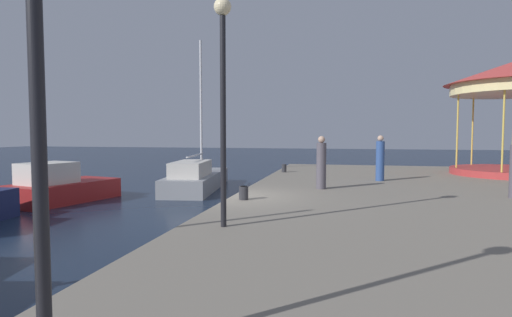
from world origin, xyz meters
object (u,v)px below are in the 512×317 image
Objects in this scene: bollard_center at (244,193)px; bollard_north at (243,193)px; motorboat_red at (60,187)px; sailboat_grey at (196,178)px; lamp_post_mid_promenade at (223,74)px; person_far_corner at (380,159)px; person_by_the_water at (321,164)px; bollard_south at (284,168)px; lamp_post_near_edge at (35,20)px.

bollard_north is at bearing -179.54° from bollard_center.
sailboat_grey is (4.09, 4.46, -0.02)m from motorboat_red.
motorboat_red is 8.66m from bollard_center.
person_far_corner is at bearing 67.55° from lamp_post_mid_promenade.
lamp_post_mid_promenade reaches higher than motorboat_red.
motorboat_red is at bearing 162.10° from bollard_north.
person_by_the_water is at bearing -126.41° from person_far_corner.
bollard_south is (-0.52, 12.18, -2.98)m from lamp_post_mid_promenade.
bollard_south is 8.69m from bollard_center.
sailboat_grey reaches higher than bollard_south.
person_far_corner is (8.43, -1.25, 1.10)m from sailboat_grey.
motorboat_red is 1.10× the size of lamp_post_near_edge.
person_far_corner is (12.52, 3.21, 1.08)m from motorboat_red.
sailboat_grey is 1.79× the size of lamp_post_near_edge.
sailboat_grey is at bearing 120.30° from bollard_center.
sailboat_grey is at bearing 171.59° from person_far_corner.
person_by_the_water is at bearing 1.21° from motorboat_red.
lamp_post_mid_promenade reaches higher than bollard_center.
sailboat_grey is 12.03m from lamp_post_mid_promenade.
lamp_post_near_edge is 2.23× the size of person_far_corner.
bollard_south is (8.14, 6.04, 0.40)m from motorboat_red.
lamp_post_mid_promenade is (4.57, -10.59, 3.41)m from sailboat_grey.
lamp_post_mid_promenade is 4.61m from bollard_north.
person_far_corner is at bearing 53.87° from bollard_center.
bollard_center is 0.22× the size of person_by_the_water.
person_far_corner is (4.31, 5.86, 0.67)m from bollard_north.
bollard_center is at bearing -89.35° from bollard_south.
person_far_corner is (3.75, 14.77, -1.97)m from lamp_post_near_edge.
person_by_the_water is at bearing 75.40° from lamp_post_mid_promenade.
person_by_the_water is (2.17, -5.82, 0.67)m from bollard_south.
lamp_post_near_edge is 12.04m from person_by_the_water.
lamp_post_mid_promenade reaches higher than lamp_post_near_edge.
motorboat_red is 11.42× the size of bollard_south.
sailboat_grey reaches higher than person_by_the_water.
lamp_post_near_edge reaches higher than bollard_center.
motorboat_red is 8.63m from bollard_north.
motorboat_red is at bearing 127.17° from lamp_post_near_edge.
lamp_post_mid_promenade is at bearing -66.67° from sailboat_grey.
bollard_north is 0.22× the size of person_by_the_water.
bollard_north is (4.12, -7.11, 0.43)m from sailboat_grey.
person_by_the_water reaches higher than bollard_center.
motorboat_red is 0.62× the size of sailboat_grey.
person_far_corner is (4.38, -2.83, 0.67)m from bollard_south.
bollard_north is (-0.45, 3.49, -2.98)m from lamp_post_mid_promenade.
sailboat_grey reaches higher than person_far_corner.
lamp_post_near_edge is at bearing -86.63° from bollard_center.
lamp_post_near_edge is 10.36× the size of bollard_center.
motorboat_red is at bearing -143.41° from bollard_south.
bollard_center is (-0.52, 8.91, -2.65)m from lamp_post_near_edge.
bollard_north is at bearing 97.36° from lamp_post_mid_promenade.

